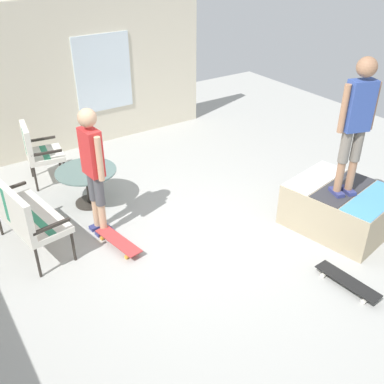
% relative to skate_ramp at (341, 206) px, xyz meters
% --- Properties ---
extents(ground_plane, '(12.00, 12.00, 0.10)m').
position_rel_skate_ramp_xyz_m(ground_plane, '(0.86, 1.83, -0.36)').
color(ground_plane, '#A8A8A3').
extents(house_facade, '(0.23, 6.00, 2.69)m').
position_rel_skate_ramp_xyz_m(house_facade, '(4.65, 2.32, 1.03)').
color(house_facade, beige).
rests_on(house_facade, ground_plane).
extents(skate_ramp, '(1.62, 2.11, 0.62)m').
position_rel_skate_ramp_xyz_m(skate_ramp, '(0.00, 0.00, 0.00)').
color(skate_ramp, tan).
rests_on(skate_ramp, ground_plane).
extents(patio_bench, '(1.32, 0.73, 1.02)m').
position_rel_skate_ramp_xyz_m(patio_bench, '(1.87, 3.83, 0.30)').
color(patio_bench, '#2D2823').
rests_on(patio_bench, ground_plane).
extents(patio_chair_near_house, '(0.70, 0.64, 1.02)m').
position_rel_skate_ramp_xyz_m(patio_chair_near_house, '(3.59, 3.10, 0.30)').
color(patio_chair_near_house, '#2D2823').
rests_on(patio_chair_near_house, ground_plane).
extents(patio_table, '(0.90, 0.90, 0.57)m').
position_rel_skate_ramp_xyz_m(patio_table, '(2.52, 2.71, 0.09)').
color(patio_table, '#2D2823').
rests_on(patio_table, ground_plane).
extents(person_watching, '(0.48, 0.27, 1.79)m').
position_rel_skate_ramp_xyz_m(person_watching, '(1.76, 2.86, 0.75)').
color(person_watching, navy).
rests_on(person_watching, ground_plane).
extents(person_skater, '(0.32, 0.46, 1.79)m').
position_rel_skate_ramp_xyz_m(person_skater, '(-0.08, 0.16, 1.37)').
color(person_skater, navy).
rests_on(person_skater, skate_ramp).
extents(skateboard_by_bench, '(0.82, 0.33, 0.10)m').
position_rel_skate_ramp_xyz_m(skateboard_by_bench, '(1.28, 2.82, -0.23)').
color(skateboard_by_bench, '#B23838').
rests_on(skateboard_by_bench, ground_plane).
extents(skateboard_spare, '(0.81, 0.25, 0.10)m').
position_rel_skate_ramp_xyz_m(skateboard_spare, '(-0.92, 0.93, -0.23)').
color(skateboard_spare, black).
rests_on(skateboard_spare, ground_plane).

